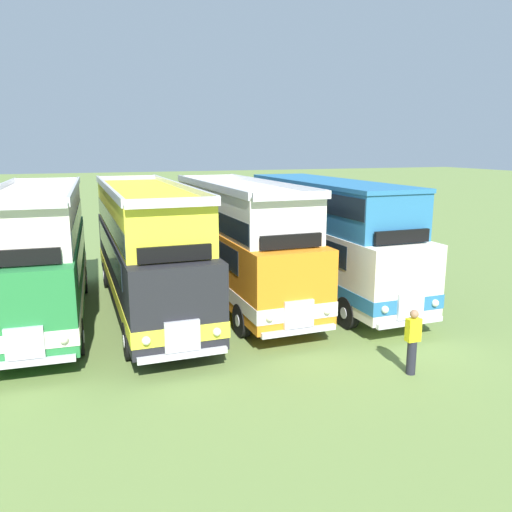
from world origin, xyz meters
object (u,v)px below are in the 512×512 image
at_px(bus_fifth_in_row, 41,252).
at_px(bus_eighth_in_row, 327,233).
at_px(marshal_person, 412,341).
at_px(bus_sixth_in_row, 146,245).
at_px(bus_seventh_in_row, 240,240).

relative_size(bus_fifth_in_row, bus_eighth_in_row, 0.98).
bearing_deg(bus_fifth_in_row, marshal_person, -40.57).
height_order(bus_sixth_in_row, marshal_person, bus_sixth_in_row).
xyz_separation_m(bus_fifth_in_row, bus_sixth_in_row, (3.42, -0.13, 0.01)).
bearing_deg(bus_sixth_in_row, marshal_person, -53.56).
distance_m(bus_sixth_in_row, bus_seventh_in_row, 3.43).
relative_size(bus_fifth_in_row, bus_sixth_in_row, 0.89).
height_order(bus_sixth_in_row, bus_seventh_in_row, same).
bearing_deg(bus_sixth_in_row, bus_eighth_in_row, -3.23).
relative_size(bus_sixth_in_row, bus_seventh_in_row, 1.12).
bearing_deg(bus_seventh_in_row, bus_fifth_in_row, 178.64).
bearing_deg(marshal_person, bus_sixth_in_row, 126.44).
xyz_separation_m(bus_fifth_in_row, bus_eighth_in_row, (10.28, -0.52, 0.11)).
distance_m(bus_fifth_in_row, bus_sixth_in_row, 3.43).
distance_m(bus_sixth_in_row, bus_eighth_in_row, 6.87).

